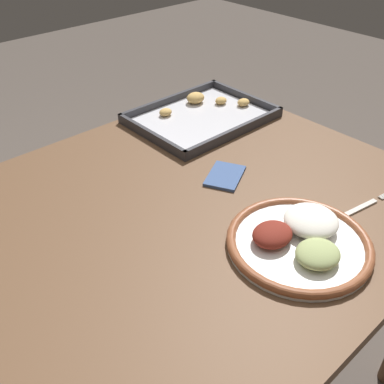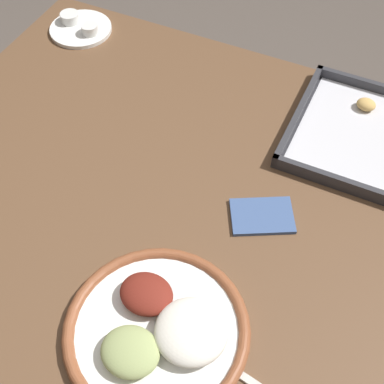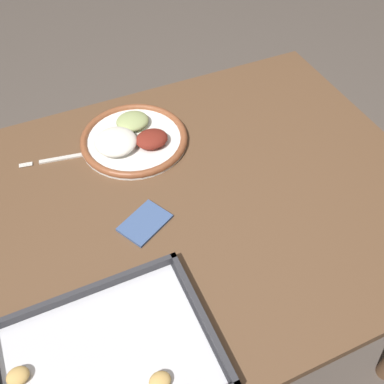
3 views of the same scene
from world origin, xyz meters
The scene contains 5 objects.
ground_plane centered at (0.00, 0.00, 0.00)m, with size 8.00×8.00×0.00m, color #564C44.
dining_table centered at (0.00, 0.00, 0.66)m, with size 1.17×0.95×0.77m.
dinner_plate centered at (0.09, -0.26, 0.78)m, with size 0.30×0.30×0.05m.
saucer_plate centered at (-0.46, 0.37, 0.78)m, with size 0.15×0.15×0.03m.
napkin centered at (0.16, 0.02, 0.77)m, with size 0.14×0.13×0.01m.
Camera 2 is at (0.28, -0.55, 1.59)m, focal length 50.00 mm.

